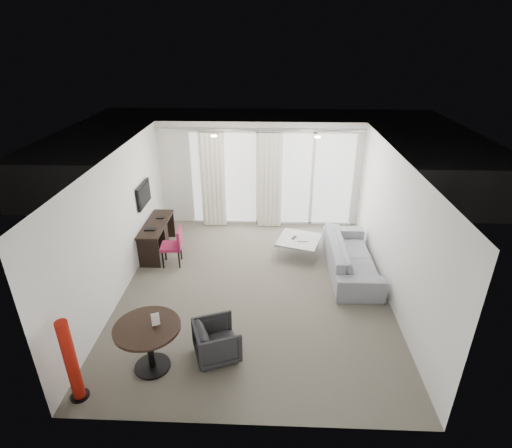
{
  "coord_description": "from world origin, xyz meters",
  "views": [
    {
      "loc": [
        0.28,
        -6.45,
        4.5
      ],
      "look_at": [
        0.0,
        0.6,
        1.1
      ],
      "focal_mm": 28.0,
      "sensor_mm": 36.0,
      "label": 1
    }
  ],
  "objects_px": {
    "sofa": "(351,256)",
    "rattan_chair_b": "(336,188)",
    "round_table": "(150,347)",
    "red_lamp": "(71,361)",
    "desk_chair": "(171,247)",
    "desk": "(157,237)",
    "coffee_table": "(299,247)",
    "tub_armchair": "(217,341)",
    "rattan_chair_a": "(292,196)"
  },
  "relations": [
    {
      "from": "round_table",
      "to": "rattan_chair_b",
      "type": "distance_m",
      "value": 7.65
    },
    {
      "from": "desk",
      "to": "red_lamp",
      "type": "relative_size",
      "value": 1.17
    },
    {
      "from": "round_table",
      "to": "rattan_chair_b",
      "type": "relative_size",
      "value": 1.27
    },
    {
      "from": "red_lamp",
      "to": "round_table",
      "type": "bearing_deg",
      "value": 33.81
    },
    {
      "from": "tub_armchair",
      "to": "sofa",
      "type": "distance_m",
      "value": 3.53
    },
    {
      "from": "coffee_table",
      "to": "rattan_chair_a",
      "type": "bearing_deg",
      "value": 91.42
    },
    {
      "from": "sofa",
      "to": "rattan_chair_b",
      "type": "height_order",
      "value": "rattan_chair_b"
    },
    {
      "from": "coffee_table",
      "to": "sofa",
      "type": "relative_size",
      "value": 0.37
    },
    {
      "from": "desk_chair",
      "to": "red_lamp",
      "type": "bearing_deg",
      "value": -103.0
    },
    {
      "from": "coffee_table",
      "to": "desk_chair",
      "type": "bearing_deg",
      "value": -169.47
    },
    {
      "from": "desk_chair",
      "to": "rattan_chair_a",
      "type": "height_order",
      "value": "desk_chair"
    },
    {
      "from": "coffee_table",
      "to": "round_table",
      "type": "bearing_deg",
      "value": -124.42
    },
    {
      "from": "desk_chair",
      "to": "round_table",
      "type": "height_order",
      "value": "desk_chair"
    },
    {
      "from": "coffee_table",
      "to": "rattan_chair_a",
      "type": "height_order",
      "value": "rattan_chair_a"
    },
    {
      "from": "desk",
      "to": "rattan_chair_a",
      "type": "relative_size",
      "value": 1.82
    },
    {
      "from": "round_table",
      "to": "rattan_chair_a",
      "type": "height_order",
      "value": "rattan_chair_a"
    },
    {
      "from": "desk_chair",
      "to": "red_lamp",
      "type": "distance_m",
      "value": 3.53
    },
    {
      "from": "desk",
      "to": "round_table",
      "type": "height_order",
      "value": "round_table"
    },
    {
      "from": "rattan_chair_a",
      "to": "rattan_chair_b",
      "type": "bearing_deg",
      "value": 51.09
    },
    {
      "from": "rattan_chair_b",
      "to": "rattan_chair_a",
      "type": "bearing_deg",
      "value": -158.27
    },
    {
      "from": "desk_chair",
      "to": "tub_armchair",
      "type": "relative_size",
      "value": 1.26
    },
    {
      "from": "sofa",
      "to": "rattan_chair_b",
      "type": "relative_size",
      "value": 3.12
    },
    {
      "from": "round_table",
      "to": "red_lamp",
      "type": "bearing_deg",
      "value": -146.19
    },
    {
      "from": "desk",
      "to": "tub_armchair",
      "type": "height_order",
      "value": "desk"
    },
    {
      "from": "round_table",
      "to": "coffee_table",
      "type": "height_order",
      "value": "round_table"
    },
    {
      "from": "desk_chair",
      "to": "coffee_table",
      "type": "height_order",
      "value": "desk_chair"
    },
    {
      "from": "desk",
      "to": "rattan_chair_b",
      "type": "xyz_separation_m",
      "value": [
        4.44,
        3.27,
        0.02
      ]
    },
    {
      "from": "round_table",
      "to": "red_lamp",
      "type": "distance_m",
      "value": 1.05
    },
    {
      "from": "round_table",
      "to": "sofa",
      "type": "height_order",
      "value": "round_table"
    },
    {
      "from": "coffee_table",
      "to": "rattan_chair_a",
      "type": "xyz_separation_m",
      "value": [
        -0.06,
        2.5,
        0.21
      ]
    },
    {
      "from": "round_table",
      "to": "red_lamp",
      "type": "relative_size",
      "value": 0.74
    },
    {
      "from": "tub_armchair",
      "to": "sofa",
      "type": "relative_size",
      "value": 0.28
    },
    {
      "from": "round_table",
      "to": "tub_armchair",
      "type": "distance_m",
      "value": 0.98
    },
    {
      "from": "tub_armchair",
      "to": "round_table",
      "type": "bearing_deg",
      "value": 85.03
    },
    {
      "from": "desk_chair",
      "to": "coffee_table",
      "type": "bearing_deg",
      "value": 5.4
    },
    {
      "from": "rattan_chair_a",
      "to": "coffee_table",
      "type": "bearing_deg",
      "value": -68.28
    },
    {
      "from": "rattan_chair_b",
      "to": "desk_chair",
      "type": "bearing_deg",
      "value": -145.46
    },
    {
      "from": "tub_armchair",
      "to": "coffee_table",
      "type": "bearing_deg",
      "value": -44.57
    },
    {
      "from": "desk_chair",
      "to": "tub_armchair",
      "type": "xyz_separation_m",
      "value": [
        1.31,
        -2.66,
        -0.12
      ]
    },
    {
      "from": "desk",
      "to": "rattan_chair_a",
      "type": "distance_m",
      "value": 3.97
    },
    {
      "from": "desk",
      "to": "round_table",
      "type": "relative_size",
      "value": 1.57
    },
    {
      "from": "red_lamp",
      "to": "tub_armchair",
      "type": "xyz_separation_m",
      "value": [
        1.79,
        0.83,
        -0.34
      ]
    },
    {
      "from": "coffee_table",
      "to": "tub_armchair",
      "type": "bearing_deg",
      "value": -114.02
    },
    {
      "from": "rattan_chair_b",
      "to": "desk",
      "type": "bearing_deg",
      "value": -152.7
    },
    {
      "from": "red_lamp",
      "to": "rattan_chair_a",
      "type": "height_order",
      "value": "red_lamp"
    },
    {
      "from": "rattan_chair_b",
      "to": "round_table",
      "type": "bearing_deg",
      "value": -127.4
    },
    {
      "from": "desk",
      "to": "red_lamp",
      "type": "xyz_separation_m",
      "value": [
        -0.04,
        -4.03,
        0.29
      ]
    },
    {
      "from": "tub_armchair",
      "to": "rattan_chair_a",
      "type": "height_order",
      "value": "rattan_chair_a"
    },
    {
      "from": "red_lamp",
      "to": "tub_armchair",
      "type": "height_order",
      "value": "red_lamp"
    },
    {
      "from": "round_table",
      "to": "sofa",
      "type": "xyz_separation_m",
      "value": [
        3.39,
        2.8,
        -0.04
      ]
    }
  ]
}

